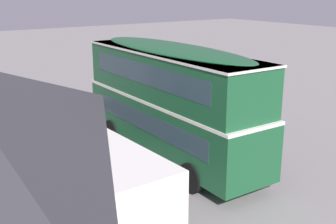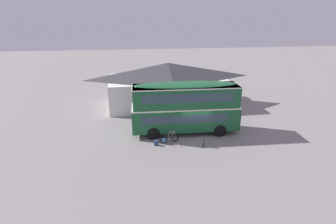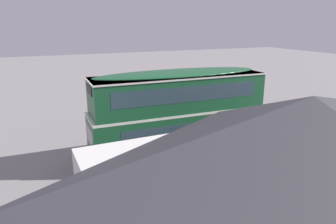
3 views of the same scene
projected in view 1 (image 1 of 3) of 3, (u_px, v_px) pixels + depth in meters
ground_plane at (171, 149)px, 19.11m from camera, size 120.00×120.00×0.00m
double_decker_bus at (171, 97)px, 17.41m from camera, size 9.79×2.81×4.79m
touring_bicycle at (234, 152)px, 17.72m from camera, size 1.72×0.72×1.03m
backpack_on_ground at (260, 161)px, 17.09m from camera, size 0.37×0.35×0.50m
water_bottle_red_squeeze at (242, 153)px, 18.35m from camera, size 0.08×0.08×0.22m
water_bottle_clear_plastic at (235, 149)px, 18.81m from camera, size 0.07×0.07×0.21m
kerb_bollard at (211, 127)px, 20.53m from camera, size 0.16×0.16×0.97m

